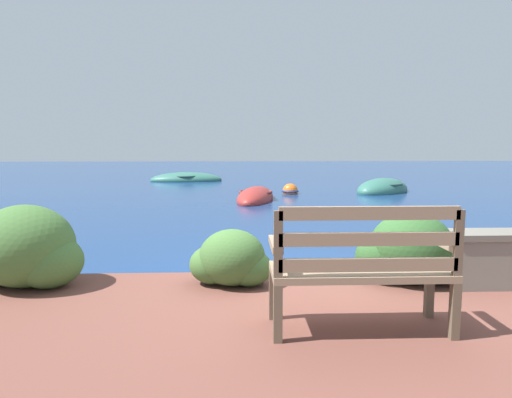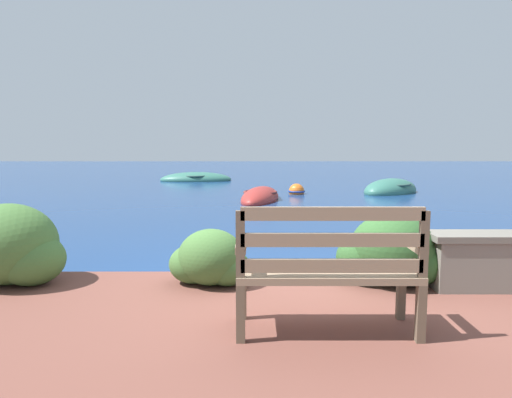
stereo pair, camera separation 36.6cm
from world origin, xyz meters
name	(u,v)px [view 1 (the left image)]	position (x,y,z in m)	size (l,w,h in m)	color
ground_plane	(321,291)	(0.00, 0.00, 0.00)	(80.00, 80.00, 0.00)	navy
park_bench	(362,266)	(-0.01, -1.58, 0.70)	(1.29, 0.48, 0.93)	brown
hedge_clump_far_left	(24,251)	(-2.89, -0.41, 0.56)	(1.14, 0.82, 0.78)	#426B33
hedge_clump_left	(231,261)	(-0.95, -0.44, 0.45)	(0.79, 0.57, 0.54)	#426B33
hedge_clump_centre	(409,252)	(0.78, -0.42, 0.52)	(1.01, 0.73, 0.68)	#2D5628
rowboat_nearest	(256,198)	(-0.39, 8.15, 0.06)	(1.48, 2.92, 0.66)	#9E2D28
rowboat_mid	(383,190)	(3.90, 10.14, 0.07)	(2.64, 2.58, 0.83)	#336B5B
rowboat_far	(186,180)	(-3.14, 15.16, 0.06)	(3.18, 1.54, 0.68)	#336B5B
mooring_buoy	(290,191)	(0.79, 9.80, 0.09)	(0.54, 0.54, 0.50)	orange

